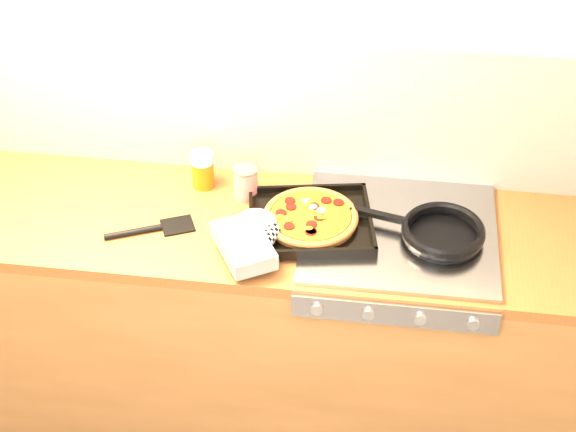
# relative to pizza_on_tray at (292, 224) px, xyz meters

# --- Properties ---
(room_shell) EXTENTS (3.20, 3.20, 3.20)m
(room_shell) POSITION_rel_pizza_on_tray_xyz_m (-0.12, 0.34, 0.21)
(room_shell) COLOR white
(room_shell) RESTS_ON ground
(counter_run) EXTENTS (3.20, 0.62, 0.90)m
(counter_run) POSITION_rel_pizza_on_tray_xyz_m (-0.12, 0.05, -0.49)
(counter_run) COLOR #915F37
(counter_run) RESTS_ON ground
(stovetop) EXTENTS (0.60, 0.56, 0.02)m
(stovetop) POSITION_rel_pizza_on_tray_xyz_m (0.33, 0.05, -0.04)
(stovetop) COLOR #9F9EA3
(stovetop) RESTS_ON counter_run
(pizza_on_tray) EXTENTS (0.52, 0.51, 0.07)m
(pizza_on_tray) POSITION_rel_pizza_on_tray_xyz_m (0.00, 0.00, 0.00)
(pizza_on_tray) COLOR black
(pizza_on_tray) RESTS_ON stovetop
(frying_pan) EXTENTS (0.45, 0.31, 0.04)m
(frying_pan) POSITION_rel_pizza_on_tray_xyz_m (0.46, 0.03, -0.00)
(frying_pan) COLOR black
(frying_pan) RESTS_ON stovetop
(tomato_can) EXTENTS (0.10, 0.10, 0.11)m
(tomato_can) POSITION_rel_pizza_on_tray_xyz_m (-0.18, 0.17, 0.02)
(tomato_can) COLOR #AF0E10
(tomato_can) RESTS_ON counter_run
(juice_glass) EXTENTS (0.09, 0.09, 0.13)m
(juice_glass) POSITION_rel_pizza_on_tray_xyz_m (-0.33, 0.22, 0.02)
(juice_glass) COLOR #D5590C
(juice_glass) RESTS_ON counter_run
(wooden_spoon) EXTENTS (0.28, 0.14, 0.02)m
(wooden_spoon) POSITION_rel_pizza_on_tray_xyz_m (0.09, 0.20, -0.03)
(wooden_spoon) COLOR #A16944
(wooden_spoon) RESTS_ON counter_run
(black_spatula) EXTENTS (0.28, 0.16, 0.02)m
(black_spatula) POSITION_rel_pizza_on_tray_xyz_m (-0.44, -0.04, -0.03)
(black_spatula) COLOR black
(black_spatula) RESTS_ON counter_run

